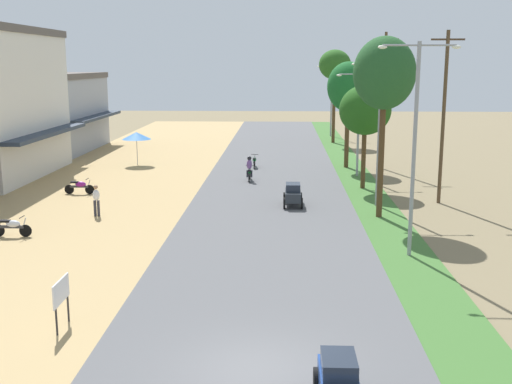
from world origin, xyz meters
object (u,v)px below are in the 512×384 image
(streetlamp_mid, at_px, (379,123))
(streetlamp_farthest, at_px, (331,95))
(parked_motorbike_third, at_px, (80,186))
(vendor_umbrella, at_px, (137,136))
(utility_pole_far, at_px, (444,115))
(car_hatchback_blue, at_px, (339,380))
(median_tree_fourth, at_px, (335,66))
(streetlamp_near, at_px, (415,136))
(median_tree_third, at_px, (348,87))
(motorbike_foreground_rider, at_px, (249,169))
(street_signboard, at_px, (61,294))
(utility_pole_near, at_px, (384,99))
(streetlamp_far, at_px, (359,116))
(median_tree_nearest, at_px, (384,74))
(car_hatchback_charcoal, at_px, (293,194))
(motorbike_ahead_second, at_px, (254,161))
(parked_motorbike_second, at_px, (12,226))
(median_tree_second, at_px, (365,111))
(pedestrian_on_shoulder, at_px, (96,199))

(streetlamp_mid, xyz_separation_m, streetlamp_farthest, (0.00, 33.82, -0.14))
(parked_motorbike_third, xyz_separation_m, vendor_umbrella, (0.93, 11.15, 1.75))
(utility_pole_far, relative_size, car_hatchback_blue, 4.73)
(median_tree_fourth, relative_size, streetlamp_near, 1.06)
(median_tree_third, xyz_separation_m, motorbike_foreground_rider, (-6.97, -6.01, -5.14))
(street_signboard, bearing_deg, utility_pole_near, 65.14)
(median_tree_third, height_order, streetlamp_far, median_tree_third)
(median_tree_fourth, height_order, motorbike_foreground_rider, median_tree_fourth)
(median_tree_nearest, xyz_separation_m, streetlamp_far, (0.25, 11.88, -3.00))
(median_tree_nearest, xyz_separation_m, car_hatchback_charcoal, (-4.34, 2.24, -6.45))
(utility_pole_near, bearing_deg, streetlamp_near, -95.72)
(median_tree_nearest, bearing_deg, utility_pole_near, 80.99)
(streetlamp_mid, xyz_separation_m, utility_pole_far, (3.64, 1.09, 0.35))
(streetlamp_near, bearing_deg, street_signboard, -146.34)
(median_tree_third, height_order, utility_pole_far, utility_pole_far)
(motorbike_foreground_rider, height_order, motorbike_ahead_second, motorbike_foreground_rider)
(street_signboard, distance_m, median_tree_nearest, 19.26)
(streetlamp_far, distance_m, car_hatchback_charcoal, 11.22)
(parked_motorbike_second, relative_size, median_tree_fourth, 0.20)
(median_tree_nearest, xyz_separation_m, motorbike_foreground_rider, (-7.10, 9.63, -6.34))
(median_tree_second, height_order, utility_pole_far, utility_pole_far)
(streetlamp_farthest, bearing_deg, median_tree_second, -90.28)
(utility_pole_near, bearing_deg, median_tree_fourth, 99.00)
(utility_pole_far, bearing_deg, parked_motorbike_third, 176.49)
(median_tree_third, distance_m, streetlamp_near, 22.24)
(streetlamp_farthest, bearing_deg, motorbike_foreground_rider, -105.34)
(vendor_umbrella, bearing_deg, streetlamp_far, -14.53)
(parked_motorbike_third, relative_size, vendor_umbrella, 0.71)
(median_tree_nearest, height_order, median_tree_fourth, median_tree_fourth)
(streetlamp_farthest, relative_size, utility_pole_far, 0.80)
(streetlamp_mid, distance_m, streetlamp_farthest, 33.82)
(median_tree_second, bearing_deg, median_tree_third, 91.67)
(parked_motorbike_third, distance_m, median_tree_third, 20.69)
(vendor_umbrella, height_order, pedestrian_on_shoulder, vendor_umbrella)
(streetlamp_near, bearing_deg, car_hatchback_charcoal, 117.52)
(median_tree_second, xyz_separation_m, car_hatchback_charcoal, (-4.45, -5.29, -4.15))
(pedestrian_on_shoulder, xyz_separation_m, utility_pole_near, (16.85, 16.04, 4.20))
(motorbike_foreground_rider, bearing_deg, motorbike_ahead_second, 89.03)
(parked_motorbike_second, bearing_deg, streetlamp_mid, 22.35)
(streetlamp_near, height_order, streetlamp_far, streetlamp_near)
(median_tree_third, bearing_deg, parked_motorbike_second, -130.00)
(median_tree_fourth, bearing_deg, median_tree_nearest, -90.12)
(parked_motorbike_second, distance_m, streetlamp_far, 24.11)
(streetlamp_far, bearing_deg, median_tree_nearest, -91.20)
(vendor_umbrella, distance_m, utility_pole_near, 18.76)
(median_tree_second, bearing_deg, streetlamp_far, 88.12)
(streetlamp_mid, distance_m, utility_pole_far, 3.82)
(median_tree_fourth, xyz_separation_m, car_hatchback_blue, (-3.72, -49.12, -6.76))
(street_signboard, bearing_deg, median_tree_third, 69.43)
(street_signboard, xyz_separation_m, median_tree_nearest, (11.37, 14.31, 6.08))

